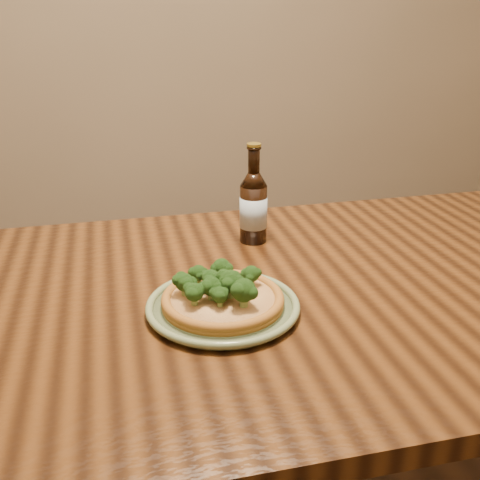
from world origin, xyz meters
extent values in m
cube|color=#43240E|center=(0.00, 0.10, 0.73)|extent=(1.60, 0.90, 0.04)
cylinder|color=#43240E|center=(0.73, 0.48, 0.35)|extent=(0.07, 0.07, 0.71)
cylinder|color=#6D7D56|center=(-0.16, 0.03, 0.76)|extent=(0.25, 0.25, 0.01)
torus|color=#6D7D56|center=(-0.16, 0.03, 0.76)|extent=(0.27, 0.27, 0.01)
torus|color=#6D7D56|center=(-0.16, 0.03, 0.76)|extent=(0.22, 0.22, 0.01)
cylinder|color=#945E21|center=(-0.16, 0.03, 0.77)|extent=(0.22, 0.22, 0.01)
torus|color=#945E21|center=(-0.16, 0.03, 0.78)|extent=(0.22, 0.22, 0.02)
cylinder|color=beige|center=(-0.16, 0.03, 0.78)|extent=(0.18, 0.18, 0.01)
sphere|color=#285219|center=(-0.23, 0.05, 0.80)|extent=(0.04, 0.04, 0.03)
sphere|color=#285219|center=(-0.15, 0.03, 0.81)|extent=(0.06, 0.06, 0.04)
sphere|color=#285219|center=(-0.18, 0.06, 0.80)|extent=(0.04, 0.04, 0.03)
sphere|color=#285219|center=(-0.10, 0.06, 0.80)|extent=(0.04, 0.04, 0.03)
sphere|color=#285219|center=(-0.17, 0.00, 0.80)|extent=(0.04, 0.04, 0.03)
sphere|color=#285219|center=(-0.15, 0.10, 0.80)|extent=(0.04, 0.04, 0.03)
sphere|color=#285219|center=(-0.22, 0.01, 0.80)|extent=(0.04, 0.04, 0.03)
sphere|color=#285219|center=(-0.18, 0.03, 0.80)|extent=(0.05, 0.05, 0.03)
sphere|color=#285219|center=(-0.19, 0.09, 0.80)|extent=(0.03, 0.03, 0.03)
sphere|color=#285219|center=(-0.13, -0.01, 0.81)|extent=(0.05, 0.05, 0.04)
cylinder|color=black|center=(-0.03, 0.33, 0.82)|extent=(0.06, 0.06, 0.13)
cone|color=black|center=(-0.03, 0.33, 0.90)|extent=(0.06, 0.06, 0.03)
cylinder|color=black|center=(-0.03, 0.33, 0.94)|extent=(0.03, 0.03, 0.06)
torus|color=black|center=(-0.03, 0.33, 0.97)|extent=(0.03, 0.03, 0.00)
cylinder|color=#A58C33|center=(-0.03, 0.33, 0.98)|extent=(0.03, 0.03, 0.01)
cylinder|color=#ADC0D0|center=(-0.03, 0.33, 0.82)|extent=(0.06, 0.06, 0.07)
camera|label=1|loc=(-0.33, -0.83, 1.25)|focal=42.00mm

